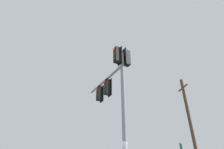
% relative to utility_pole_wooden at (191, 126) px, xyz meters
% --- Properties ---
extents(signal_mast_assembly, '(2.01, 4.03, 7.26)m').
position_rel_utility_pole_wooden_xyz_m(signal_mast_assembly, '(11.67, -0.05, -0.06)').
color(signal_mast_assembly, gray).
rests_on(signal_mast_assembly, ground).
extents(utility_pole_wooden, '(1.29, 1.42, 10.31)m').
position_rel_utility_pole_wooden_xyz_m(utility_pole_wooden, '(0.00, 0.00, 0.00)').
color(utility_pole_wooden, '#4C3823').
rests_on(utility_pole_wooden, ground).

